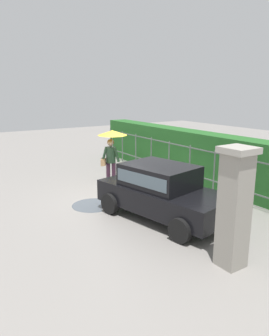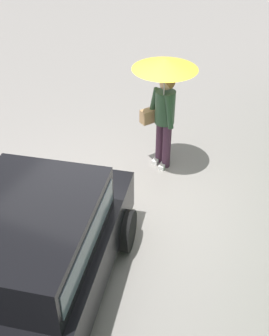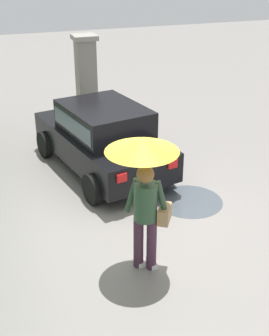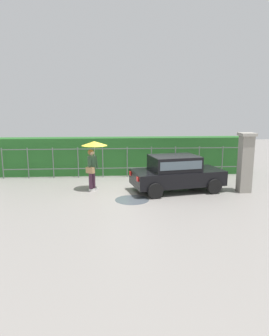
{
  "view_description": "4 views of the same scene",
  "coord_description": "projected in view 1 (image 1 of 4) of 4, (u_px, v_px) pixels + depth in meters",
  "views": [
    {
      "loc": [
        8.53,
        -5.06,
        3.44
      ],
      "look_at": [
        -0.13,
        0.52,
        0.93
      ],
      "focal_mm": 34.27,
      "sensor_mm": 36.0,
      "label": 1
    },
    {
      "loc": [
        4.3,
        2.42,
        4.36
      ],
      "look_at": [
        -0.07,
        0.49,
        0.89
      ],
      "focal_mm": 43.79,
      "sensor_mm": 36.0,
      "label": 2
    },
    {
      "loc": [
        -6.8,
        2.42,
        4.43
      ],
      "look_at": [
        -0.16,
        0.08,
        0.99
      ],
      "focal_mm": 48.85,
      "sensor_mm": 36.0,
      "label": 3
    },
    {
      "loc": [
        -0.64,
        -12.23,
        3.43
      ],
      "look_at": [
        0.24,
        0.53,
        0.9
      ],
      "focal_mm": 33.05,
      "sensor_mm": 36.0,
      "label": 4
    }
  ],
  "objects": [
    {
      "name": "fence_section",
      "position": [
        190.0,
        164.0,
        11.7
      ],
      "size": [
        12.09,
        0.05,
        1.5
      ],
      "color": "#59605B",
      "rests_on": "ground"
    },
    {
      "name": "car",
      "position": [
        161.0,
        190.0,
        8.72
      ],
      "size": [
        3.96,
        2.44,
        1.48
      ],
      "rotation": [
        0.0,
        0.0,
        0.2
      ],
      "color": "black",
      "rests_on": "ground"
    },
    {
      "name": "gate_pillar",
      "position": [
        234.0,
        207.0,
        6.18
      ],
      "size": [
        0.6,
        0.6,
        2.42
      ],
      "color": "gray",
      "rests_on": "ground"
    },
    {
      "name": "ground_plane",
      "position": [
        123.0,
        198.0,
        10.44
      ],
      "size": [
        40.0,
        40.0,
        0.0
      ],
      "primitive_type": "plane",
      "color": "gray"
    },
    {
      "name": "puddle_near",
      "position": [
        93.0,
        205.0,
        9.83
      ],
      "size": [
        1.29,
        1.29,
        0.0
      ],
      "primitive_type": "cylinder",
      "color": "#4C545B",
      "rests_on": "ground"
    },
    {
      "name": "hedge_row",
      "position": [
        204.0,
        158.0,
        12.05
      ],
      "size": [
        13.04,
        0.9,
        1.9
      ],
      "primitive_type": "cube",
      "color": "#235B23",
      "rests_on": "ground"
    },
    {
      "name": "pedestrian",
      "position": [
        111.0,
        145.0,
        11.5
      ],
      "size": [
        1.05,
        1.05,
        2.05
      ],
      "rotation": [
        0.0,
        0.0,
        -0.58
      ],
      "color": "#47283D",
      "rests_on": "ground"
    }
  ]
}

